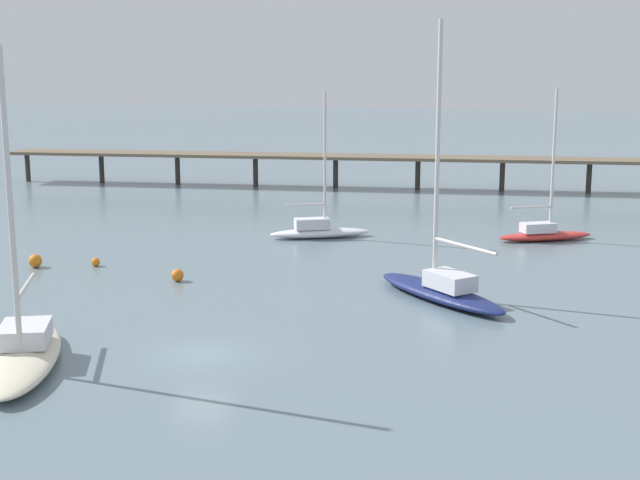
{
  "coord_description": "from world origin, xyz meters",
  "views": [
    {
      "loc": [
        15.28,
        -33.71,
        12.42
      ],
      "look_at": [
        0.0,
        18.22,
        1.5
      ],
      "focal_mm": 50.11,
      "sensor_mm": 36.0,
      "label": 1
    }
  ],
  "objects_px": {
    "sailboat_cream": "(23,350)",
    "mooring_buoy_near": "(96,262)",
    "sailboat_white": "(318,228)",
    "sailboat_red": "(544,231)",
    "mooring_buoy_outer": "(35,261)",
    "pier": "(549,154)",
    "sailboat_navy": "(442,285)",
    "mooring_buoy_far": "(177,275)"
  },
  "relations": [
    {
      "from": "sailboat_red",
      "to": "sailboat_cream",
      "type": "relative_size",
      "value": 0.81
    },
    {
      "from": "sailboat_red",
      "to": "mooring_buoy_outer",
      "type": "distance_m",
      "value": 34.15
    },
    {
      "from": "sailboat_cream",
      "to": "mooring_buoy_far",
      "type": "xyz_separation_m",
      "value": [
        -0.17,
        15.05,
        -0.35
      ]
    },
    {
      "from": "mooring_buoy_outer",
      "to": "sailboat_cream",
      "type": "bearing_deg",
      "value": -57.64
    },
    {
      "from": "mooring_buoy_outer",
      "to": "mooring_buoy_far",
      "type": "bearing_deg",
      "value": -4.39
    },
    {
      "from": "sailboat_white",
      "to": "mooring_buoy_far",
      "type": "bearing_deg",
      "value": -105.7
    },
    {
      "from": "sailboat_navy",
      "to": "sailboat_cream",
      "type": "xyz_separation_m",
      "value": [
        -14.97,
        -15.22,
        -0.1
      ]
    },
    {
      "from": "sailboat_navy",
      "to": "mooring_buoy_outer",
      "type": "height_order",
      "value": "sailboat_navy"
    },
    {
      "from": "sailboat_red",
      "to": "sailboat_cream",
      "type": "distance_m",
      "value": 38.41
    },
    {
      "from": "sailboat_navy",
      "to": "mooring_buoy_near",
      "type": "bearing_deg",
      "value": 174.99
    },
    {
      "from": "sailboat_navy",
      "to": "sailboat_red",
      "type": "xyz_separation_m",
      "value": [
        4.43,
        17.94,
        -0.12
      ]
    },
    {
      "from": "sailboat_navy",
      "to": "sailboat_white",
      "type": "relative_size",
      "value": 1.41
    },
    {
      "from": "mooring_buoy_outer",
      "to": "sailboat_red",
      "type": "bearing_deg",
      "value": 30.55
    },
    {
      "from": "sailboat_red",
      "to": "mooring_buoy_far",
      "type": "xyz_separation_m",
      "value": [
        -19.56,
        -18.11,
        -0.32
      ]
    },
    {
      "from": "pier",
      "to": "mooring_buoy_near",
      "type": "relative_size",
      "value": 155.51
    },
    {
      "from": "sailboat_white",
      "to": "sailboat_red",
      "type": "height_order",
      "value": "sailboat_red"
    },
    {
      "from": "sailboat_red",
      "to": "mooring_buoy_outer",
      "type": "height_order",
      "value": "sailboat_red"
    },
    {
      "from": "mooring_buoy_near",
      "to": "sailboat_white",
      "type": "bearing_deg",
      "value": 49.82
    },
    {
      "from": "sailboat_white",
      "to": "sailboat_cream",
      "type": "xyz_separation_m",
      "value": [
        -3.93,
        -29.63,
        0.02
      ]
    },
    {
      "from": "mooring_buoy_near",
      "to": "mooring_buoy_far",
      "type": "relative_size",
      "value": 0.74
    },
    {
      "from": "sailboat_cream",
      "to": "sailboat_red",
      "type": "bearing_deg",
      "value": 59.67
    },
    {
      "from": "pier",
      "to": "mooring_buoy_far",
      "type": "bearing_deg",
      "value": -114.08
    },
    {
      "from": "mooring_buoy_far",
      "to": "mooring_buoy_near",
      "type": "bearing_deg",
      "value": 162.3
    },
    {
      "from": "mooring_buoy_near",
      "to": "mooring_buoy_outer",
      "type": "bearing_deg",
      "value": -158.74
    },
    {
      "from": "mooring_buoy_outer",
      "to": "mooring_buoy_near",
      "type": "relative_size",
      "value": 1.53
    },
    {
      "from": "pier",
      "to": "sailboat_cream",
      "type": "distance_m",
      "value": 60.28
    },
    {
      "from": "sailboat_cream",
      "to": "mooring_buoy_far",
      "type": "bearing_deg",
      "value": 90.63
    },
    {
      "from": "sailboat_white",
      "to": "sailboat_cream",
      "type": "height_order",
      "value": "sailboat_cream"
    },
    {
      "from": "sailboat_white",
      "to": "mooring_buoy_outer",
      "type": "relative_size",
      "value": 12.67
    },
    {
      "from": "sailboat_cream",
      "to": "mooring_buoy_outer",
      "type": "distance_m",
      "value": 18.71
    },
    {
      "from": "sailboat_cream",
      "to": "mooring_buoy_near",
      "type": "bearing_deg",
      "value": 111.21
    },
    {
      "from": "pier",
      "to": "mooring_buoy_far",
      "type": "height_order",
      "value": "pier"
    },
    {
      "from": "sailboat_navy",
      "to": "sailboat_white",
      "type": "distance_m",
      "value": 18.15
    },
    {
      "from": "pier",
      "to": "sailboat_cream",
      "type": "bearing_deg",
      "value": -108.08
    },
    {
      "from": "sailboat_red",
      "to": "mooring_buoy_outer",
      "type": "relative_size",
      "value": 13.03
    },
    {
      "from": "sailboat_navy",
      "to": "mooring_buoy_near",
      "type": "relative_size",
      "value": 27.16
    },
    {
      "from": "mooring_buoy_near",
      "to": "pier",
      "type": "bearing_deg",
      "value": 57.74
    },
    {
      "from": "sailboat_cream",
      "to": "sailboat_white",
      "type": "bearing_deg",
      "value": 82.44
    },
    {
      "from": "sailboat_red",
      "to": "sailboat_white",
      "type": "bearing_deg",
      "value": -167.17
    },
    {
      "from": "pier",
      "to": "sailboat_red",
      "type": "distance_m",
      "value": 24.27
    },
    {
      "from": "mooring_buoy_outer",
      "to": "sailboat_white",
      "type": "bearing_deg",
      "value": 44.77
    },
    {
      "from": "pier",
      "to": "sailboat_red",
      "type": "bearing_deg",
      "value": -88.31
    }
  ]
}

